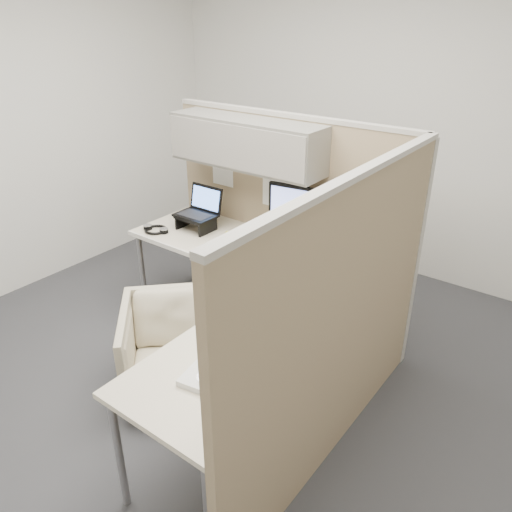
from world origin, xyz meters
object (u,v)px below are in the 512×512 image
Objects in this scene: desk at (247,287)px; office_chair at (178,345)px; monitor_left at (298,213)px; keyboard at (274,267)px.

office_chair is at bearing -123.97° from desk.
office_chair is at bearing -112.26° from monitor_left.
desk is 0.67m from monitor_left.
keyboard is at bearing 19.60° from office_chair.
desk is at bearing -96.71° from monitor_left.
desk is 2.89× the size of office_chair.
keyboard is (0.30, 0.63, 0.40)m from office_chair.
office_chair is at bearing -106.18° from keyboard.
desk is 4.29× the size of monitor_left.
keyboard is at bearing -90.27° from monitor_left.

